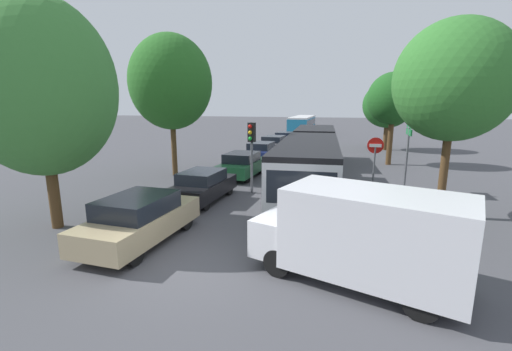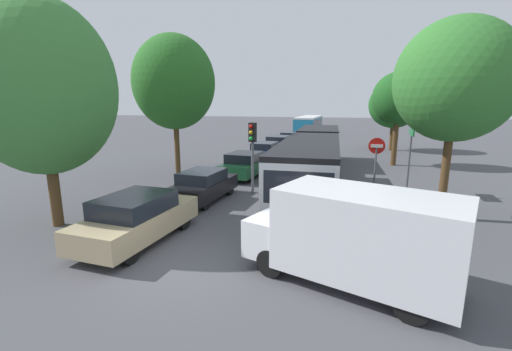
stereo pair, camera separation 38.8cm
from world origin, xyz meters
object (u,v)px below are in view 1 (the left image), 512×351
(queued_car_black, at_px, (203,186))
(traffic_light, at_px, (252,142))
(tree_left_mid, at_px, (171,85))
(queued_car_blue, at_px, (285,139))
(tree_right_near, at_px, (454,81))
(tree_left_near, at_px, (44,92))
(no_entry_sign, at_px, (375,159))
(tree_right_far, at_px, (388,105))
(queued_car_green, at_px, (242,165))
(articulated_bus, at_px, (312,154))
(queued_car_tan, at_px, (140,219))
(tree_right_mid, at_px, (393,99))
(queued_car_graphite, at_px, (274,144))
(queued_car_navy, at_px, (261,152))
(white_van, at_px, (364,234))
(city_bus_rear, at_px, (302,124))
(direction_sign_post, at_px, (408,141))

(queued_car_black, height_order, traffic_light, traffic_light)
(queued_car_black, xyz_separation_m, tree_left_mid, (-3.84, 4.81, 4.63))
(queued_car_black, height_order, queued_car_blue, queued_car_blue)
(queued_car_blue, xyz_separation_m, tree_right_near, (9.56, -20.91, 4.35))
(tree_left_near, bearing_deg, no_entry_sign, 30.37)
(tree_left_near, bearing_deg, queued_car_blue, 81.76)
(tree_right_far, bearing_deg, queued_car_blue, 173.88)
(queued_car_green, distance_m, tree_left_near, 11.07)
(articulated_bus, height_order, tree_left_mid, tree_left_mid)
(articulated_bus, xyz_separation_m, traffic_light, (-2.50, -3.91, 1.01))
(queued_car_green, bearing_deg, tree_right_far, -29.27)
(articulated_bus, xyz_separation_m, queued_car_tan, (-4.31, -10.55, -0.72))
(queued_car_tan, relative_size, tree_right_far, 0.72)
(articulated_bus, xyz_separation_m, queued_car_green, (-4.00, -0.43, -0.75))
(traffic_light, bearing_deg, tree_right_mid, 158.74)
(articulated_bus, distance_m, tree_right_far, 15.60)
(queued_car_graphite, bearing_deg, queued_car_navy, -176.90)
(white_van, height_order, tree_left_near, tree_left_near)
(city_bus_rear, distance_m, tree_right_near, 36.64)
(queued_car_graphite, distance_m, no_entry_sign, 15.62)
(queued_car_blue, bearing_deg, traffic_light, -171.76)
(no_entry_sign, bearing_deg, tree_right_mid, 169.62)
(city_bus_rear, relative_size, tree_right_mid, 1.79)
(tree_right_mid, distance_m, tree_right_far, 8.24)
(direction_sign_post, bearing_deg, queued_car_navy, -38.98)
(queued_car_navy, bearing_deg, queued_car_graphite, 3.10)
(tree_left_mid, bearing_deg, articulated_bus, 6.32)
(queued_car_green, distance_m, direction_sign_post, 9.00)
(tree_right_near, height_order, tree_right_far, tree_right_near)
(tree_left_near, distance_m, tree_right_far, 27.82)
(queued_car_blue, bearing_deg, queued_car_black, -176.95)
(city_bus_rear, bearing_deg, queued_car_black, -179.66)
(queued_car_tan, height_order, tree_left_mid, tree_left_mid)
(city_bus_rear, bearing_deg, queued_car_green, -179.22)
(articulated_bus, distance_m, traffic_light, 4.75)
(queued_car_tan, xyz_separation_m, traffic_light, (1.81, 6.64, 1.73))
(queued_car_blue, relative_size, tree_right_far, 0.65)
(articulated_bus, xyz_separation_m, tree_right_mid, (4.87, 6.17, 3.09))
(queued_car_navy, distance_m, queued_car_blue, 10.00)
(queued_car_tan, xyz_separation_m, tree_right_near, (9.71, 5.04, 4.28))
(tree_right_far, bearing_deg, traffic_light, -113.55)
(queued_car_black, distance_m, traffic_light, 3.10)
(queued_car_black, relative_size, tree_left_mid, 0.50)
(tree_right_near, distance_m, tree_right_mid, 11.70)
(queued_car_green, xyz_separation_m, tree_left_mid, (-4.10, -0.47, 4.59))
(queued_car_blue, bearing_deg, queued_car_navy, -177.21)
(traffic_light, bearing_deg, queued_car_black, -29.45)
(queued_car_green, relative_size, queued_car_navy, 1.03)
(queued_car_tan, distance_m, no_entry_sign, 10.15)
(queued_car_green, xyz_separation_m, direction_sign_post, (8.67, -1.63, 1.81))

